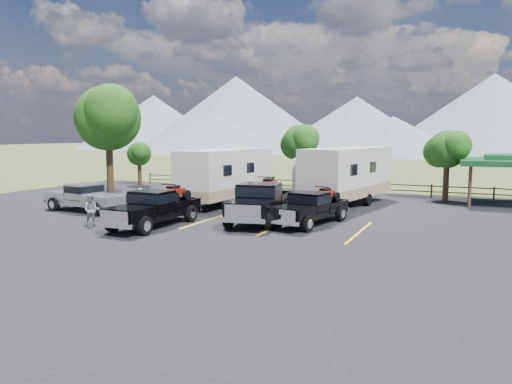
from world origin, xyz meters
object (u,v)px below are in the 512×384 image
at_px(rig_right, 311,207).
at_px(person_b, 92,210).
at_px(rig_left, 155,207).
at_px(person_a, 141,203).
at_px(trailer_center, 314,178).
at_px(tree_big_nw, 108,118).
at_px(trailer_left, 227,176).
at_px(pickup_silver, 86,197).
at_px(rig_center, 260,201).
at_px(trailer_right, 347,175).

relative_size(rig_right, person_b, 3.57).
height_order(rig_left, rig_right, rig_left).
bearing_deg(person_a, trailer_center, -140.81).
relative_size(rig_right, trailer_center, 0.67).
bearing_deg(person_a, tree_big_nw, -59.94).
distance_m(rig_right, person_a, 9.12).
height_order(tree_big_nw, rig_left, tree_big_nw).
bearing_deg(trailer_left, person_a, -100.97).
relative_size(pickup_silver, person_b, 3.58).
xyz_separation_m(rig_right, trailer_left, (-7.13, 4.68, 0.96)).
height_order(rig_left, pickup_silver, rig_left).
bearing_deg(tree_big_nw, trailer_left, 4.54).
bearing_deg(person_b, tree_big_nw, 90.67).
bearing_deg(rig_center, trailer_left, 123.02).
height_order(rig_right, person_b, rig_right).
height_order(rig_left, trailer_left, trailer_left).
bearing_deg(trailer_left, trailer_center, 44.88).
relative_size(trailer_center, person_b, 5.35).
distance_m(rig_right, trailer_right, 7.47).
distance_m(rig_center, person_a, 6.46).
height_order(tree_big_nw, rig_center, tree_big_nw).
xyz_separation_m(rig_left, rig_right, (6.84, 3.57, -0.08)).
bearing_deg(pickup_silver, trailer_right, 130.89).
relative_size(trailer_center, person_a, 5.23).
distance_m(pickup_silver, person_b, 4.93).
distance_m(rig_center, person_b, 8.38).
bearing_deg(trailer_center, tree_big_nw, -173.40).
height_order(rig_left, person_a, rig_left).
bearing_deg(rig_center, trailer_center, 79.53).
xyz_separation_m(trailer_left, pickup_silver, (-6.05, -6.05, -0.98)).
distance_m(rig_left, trailer_center, 12.97).
relative_size(trailer_right, person_b, 6.57).
xyz_separation_m(tree_big_nw, rig_center, (13.21, -4.16, -4.49)).
height_order(trailer_center, person_b, trailer_center).
bearing_deg(person_a, pickup_silver, -27.17).
bearing_deg(rig_center, person_a, -173.58).
bearing_deg(rig_right, tree_big_nw, 177.43).
xyz_separation_m(rig_right, person_a, (-8.91, -1.94, -0.06)).
bearing_deg(person_a, rig_left, 122.16).
distance_m(tree_big_nw, person_b, 11.80).
height_order(pickup_silver, person_b, pickup_silver).
bearing_deg(person_a, person_b, 55.79).
bearing_deg(tree_big_nw, person_b, -54.72).
relative_size(rig_left, pickup_silver, 1.05).
relative_size(trailer_left, person_a, 6.23).
distance_m(rig_center, pickup_silver, 10.55).
xyz_separation_m(trailer_center, person_a, (-6.39, -10.58, -0.73)).
bearing_deg(pickup_silver, rig_right, 103.26).
xyz_separation_m(rig_left, person_a, (-2.07, 1.63, -0.14)).
bearing_deg(person_b, pickup_silver, 100.87).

